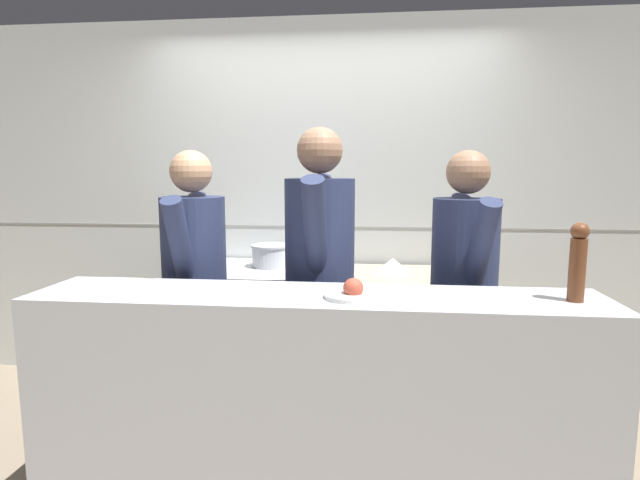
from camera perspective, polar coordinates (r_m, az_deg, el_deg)
The scene contains 11 objects.
wall_back_tiled at distance 3.60m, azimuth 0.76°, elevation 3.95°, with size 8.00×0.06×2.60m.
oven_range at distance 3.44m, azimuth -7.26°, elevation -10.64°, with size 0.86×0.71×0.91m.
prep_counter at distance 3.36m, azimuth 9.28°, elevation -11.37°, with size 1.03×0.65×0.89m.
pass_counter at distance 2.28m, azimuth -0.56°, elevation -19.05°, with size 2.39×0.45×1.04m.
stock_pot at distance 3.34m, azimuth -5.63°, elevation -1.70°, with size 0.27×0.27×0.15m.
mixing_bowl_steel at distance 3.24m, azimuth 8.31°, elevation -2.93°, with size 0.25×0.25×0.10m.
plated_dish_main at distance 2.04m, azimuth 3.82°, elevation -6.05°, with size 0.24×0.24×0.08m.
pepper_mill at distance 2.19m, azimuth 27.38°, elevation -2.08°, with size 0.07×0.07×0.31m.
chef_head_cook at distance 2.76m, azimuth -14.08°, elevation -5.47°, with size 0.35×0.72×1.66m.
chef_sous at distance 2.61m, azimuth -0.03°, elevation -4.58°, with size 0.36×0.77×1.77m.
chef_line at distance 2.69m, azimuth 16.05°, elevation -5.96°, with size 0.39×0.72×1.65m.
Camera 1 is at (0.33, -2.18, 1.55)m, focal length 28.00 mm.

